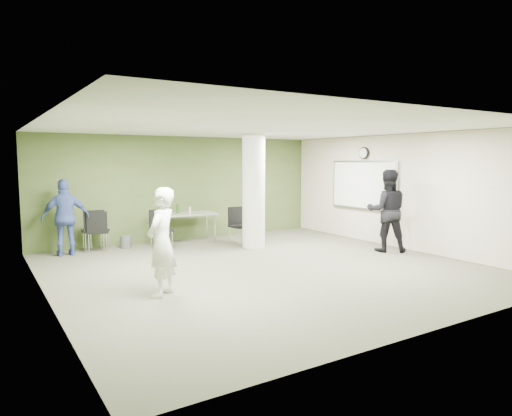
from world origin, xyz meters
TOP-DOWN VIEW (x-y plane):
  - floor at (0.00, 0.00)m, footprint 8.00×8.00m
  - ceiling at (0.00, 0.00)m, footprint 8.00×8.00m
  - wall_back at (0.00, 4.00)m, footprint 8.00×2.80m
  - wall_left at (-4.00, 0.00)m, footprint 0.02×8.00m
  - wall_right_cream at (4.00, 0.00)m, footprint 0.02×8.00m
  - column at (1.00, 2.00)m, footprint 0.56×0.56m
  - whiteboard at (3.92, 1.20)m, footprint 0.05×2.30m
  - wall_clock at (3.92, 1.20)m, footprint 0.06×0.32m
  - folding_table at (-0.25, 3.42)m, footprint 1.70×0.84m
  - wastebasket at (-1.75, 3.56)m, footprint 0.27×0.27m
  - chair_back_left at (-2.44, 3.43)m, footprint 0.61×0.61m
  - chair_back_right at (-2.51, 3.56)m, footprint 0.53×0.53m
  - chair_table_left at (-1.04, 3.08)m, footprint 0.48×0.48m
  - chair_table_right at (0.91, 2.61)m, footprint 0.51×0.51m
  - woman_white at (-2.39, -0.73)m, footprint 0.75×0.74m
  - man_black at (3.40, -0.12)m, footprint 1.20×1.16m
  - man_blue at (-3.14, 3.40)m, footprint 1.05×0.50m

SIDE VIEW (x-z plane):
  - floor at x=0.00m, z-range 0.00..0.00m
  - wastebasket at x=-1.75m, z-range 0.00..0.31m
  - chair_table_left at x=-1.04m, z-range 0.08..1.03m
  - chair_table_right at x=0.91m, z-range 0.08..1.03m
  - chair_back_left at x=-2.44m, z-range 0.08..1.05m
  - chair_back_right at x=-2.51m, z-range 0.09..1.08m
  - folding_table at x=-0.25m, z-range 0.22..1.25m
  - woman_white at x=-2.39m, z-range 0.00..1.74m
  - man_blue at x=-3.14m, z-range 0.00..1.74m
  - man_black at x=3.40m, z-range 0.00..1.94m
  - wall_back at x=0.00m, z-range 1.39..1.41m
  - wall_left at x=-4.00m, z-range 0.00..2.80m
  - wall_right_cream at x=4.00m, z-range 0.00..2.80m
  - column at x=1.00m, z-range 0.00..2.80m
  - whiteboard at x=3.92m, z-range 0.85..2.15m
  - wall_clock at x=3.92m, z-range 2.19..2.51m
  - ceiling at x=0.00m, z-range 2.80..2.80m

